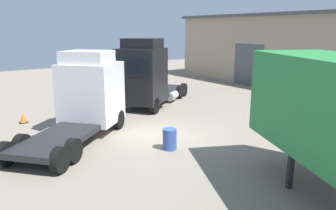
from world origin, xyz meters
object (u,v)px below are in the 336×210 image
oil_drum (170,139)px  tractor_unit_white (86,96)px  traffic_cone (23,118)px  tractor_unit_black (145,76)px

oil_drum → tractor_unit_white: bearing=-153.9°
tractor_unit_white → traffic_cone: size_ratio=11.77×
traffic_cone → tractor_unit_white: bearing=29.8°
tractor_unit_black → oil_drum: 7.55m
tractor_unit_black → traffic_cone: 7.33m
tractor_unit_white → oil_drum: tractor_unit_white is taller
oil_drum → traffic_cone: (-7.67, -4.07, -0.19)m
tractor_unit_black → tractor_unit_white: bearing=-4.4°
tractor_unit_white → tractor_unit_black: tractor_unit_black is taller
tractor_unit_black → oil_drum: size_ratio=7.81×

